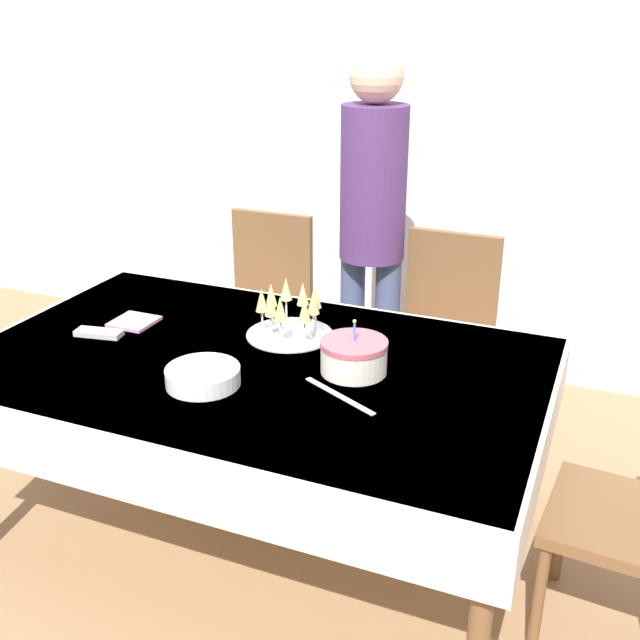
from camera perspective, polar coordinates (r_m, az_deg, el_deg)
The scene contains 13 objects.
ground_plane at distance 2.90m, azimuth -4.54°, elevation -16.06°, with size 12.00×12.00×0.00m, color #93704C.
wall_back at distance 3.90m, azimuth 6.77°, elevation 15.73°, with size 8.00×0.05×2.70m.
dining_table at distance 2.56m, azimuth -4.97°, elevation -4.98°, with size 1.93×1.18×0.73m.
dining_chair_far_left at distance 3.51m, azimuth -4.33°, elevation 0.96°, with size 0.42×0.42×0.94m.
dining_chair_far_right at distance 3.24m, azimuth 9.31°, elevation -1.21°, with size 0.43×0.43×0.94m.
birthday_cake at distance 2.39m, azimuth 2.60°, elevation -2.78°, with size 0.22×0.22×0.18m.
champagne_tray at distance 2.64m, azimuth -2.33°, elevation 0.72°, with size 0.31×0.31×0.18m.
plate_stack_main at distance 2.35m, azimuth -8.91°, elevation -4.25°, with size 0.23×0.23×0.06m.
cake_knife at distance 2.27m, azimuth 1.48°, elevation -5.79°, with size 0.28×0.15×0.00m.
fork_pile at distance 2.79m, azimuth -16.50°, elevation -0.96°, with size 0.18×0.09×0.02m.
napkin_pile at distance 2.86m, azimuth -13.98°, elevation -0.13°, with size 0.15×0.15×0.01m.
person_standing at distance 3.21m, azimuth 4.04°, elevation 8.22°, with size 0.28×0.28×1.67m.
gift_bag at distance 3.66m, azimuth -22.96°, elevation -6.45°, with size 0.19×0.12×0.29m.
Camera 1 is at (1.07, -2.00, 1.81)m, focal length 42.00 mm.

